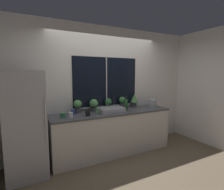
% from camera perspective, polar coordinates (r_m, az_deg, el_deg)
% --- Properties ---
extents(ground_plane, '(14.00, 14.00, 0.00)m').
position_cam_1_polar(ground_plane, '(3.72, 2.54, -20.00)').
color(ground_plane, brown).
extents(wall_back, '(8.00, 0.09, 2.70)m').
position_cam_1_polar(wall_back, '(3.90, -2.06, 2.05)').
color(wall_back, silver).
rests_on(wall_back, ground_plane).
extents(wall_right, '(0.06, 7.00, 2.70)m').
position_cam_1_polar(wall_right, '(5.86, 14.31, 3.46)').
color(wall_right, silver).
rests_on(wall_right, ground_plane).
extents(counter, '(2.58, 0.60, 0.90)m').
position_cam_1_polar(counter, '(3.77, 0.36, -12.13)').
color(counter, silver).
rests_on(counter, ground_plane).
extents(refrigerator, '(0.61, 0.70, 1.73)m').
position_cam_1_polar(refrigerator, '(3.21, -26.44, -8.53)').
color(refrigerator, '#B7B7BC').
rests_on(refrigerator, ground_plane).
extents(sink, '(0.52, 0.39, 0.29)m').
position_cam_1_polar(sink, '(3.61, -0.34, -4.82)').
color(sink, '#ADADB2').
rests_on(sink, counter).
extents(potted_plant_far_left, '(0.16, 0.16, 0.26)m').
position_cam_1_polar(potted_plant_far_left, '(3.56, -11.15, -3.37)').
color(potted_plant_far_left, '#4C4C51').
rests_on(potted_plant_far_left, counter).
extents(potted_plant_left, '(0.18, 0.18, 0.26)m').
position_cam_1_polar(potted_plant_left, '(3.67, -6.01, -2.92)').
color(potted_plant_left, '#4C4C51').
rests_on(potted_plant_left, counter).
extents(potted_plant_center, '(0.15, 0.15, 0.25)m').
position_cam_1_polar(potted_plant_center, '(3.81, -1.23, -2.67)').
color(potted_plant_center, '#4C4C51').
rests_on(potted_plant_center, counter).
extents(potted_plant_right, '(0.15, 0.15, 0.26)m').
position_cam_1_polar(potted_plant_right, '(3.97, 3.37, -2.14)').
color(potted_plant_right, '#4C4C51').
rests_on(potted_plant_right, counter).
extents(potted_plant_far_right, '(0.18, 0.18, 0.32)m').
position_cam_1_polar(potted_plant_far_right, '(4.14, 7.32, -1.31)').
color(potted_plant_far_right, '#4C4C51').
rests_on(potted_plant_far_right, counter).
extents(soap_bottle, '(0.05, 0.05, 0.17)m').
position_cam_1_polar(soap_bottle, '(3.44, -4.96, -5.04)').
color(soap_bottle, '#519E5B').
rests_on(soap_bottle, counter).
extents(bottle_tall, '(0.07, 0.07, 0.31)m').
position_cam_1_polar(bottle_tall, '(3.74, 4.59, -3.14)').
color(bottle_tall, '#235128').
rests_on(bottle_tall, counter).
extents(mug_black, '(0.09, 0.09, 0.10)m').
position_cam_1_polar(mug_black, '(3.30, -7.93, -5.95)').
color(mug_black, black).
rests_on(mug_black, counter).
extents(mug_white, '(0.08, 0.08, 0.10)m').
position_cam_1_polar(mug_white, '(3.23, -13.33, -6.38)').
color(mug_white, white).
rests_on(mug_white, counter).
extents(mug_blue, '(0.08, 0.08, 0.10)m').
position_cam_1_polar(mug_blue, '(3.47, -12.65, -5.44)').
color(mug_blue, '#3351AD').
rests_on(mug_blue, counter).
extents(mug_green, '(0.09, 0.09, 0.09)m').
position_cam_1_polar(mug_green, '(3.27, -15.76, -6.37)').
color(mug_green, '#38844C').
rests_on(mug_green, counter).
extents(kettle, '(0.19, 0.19, 0.19)m').
position_cam_1_polar(kettle, '(4.33, 13.08, -2.44)').
color(kettle, '#B2B2B7').
rests_on(kettle, counter).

